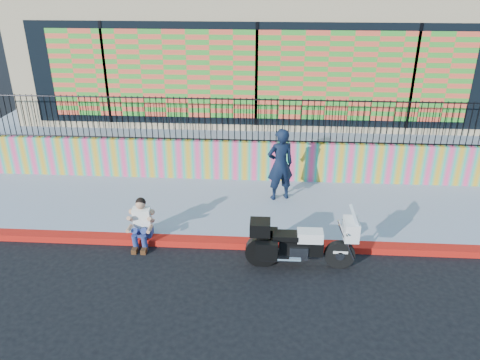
{
  "coord_description": "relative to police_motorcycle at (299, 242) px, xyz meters",
  "views": [
    {
      "loc": [
        0.4,
        -8.65,
        5.54
      ],
      "look_at": [
        -0.26,
        1.2,
        1.04
      ],
      "focal_mm": 35.0,
      "sensor_mm": 36.0,
      "label": 1
    }
  ],
  "objects": [
    {
      "name": "metal_fence",
      "position": [
        -1.05,
        3.9,
        1.29
      ],
      "size": [
        15.8,
        0.04,
        1.2
      ],
      "primitive_type": null,
      "color": "black",
      "rests_on": "mural_wall"
    },
    {
      "name": "storefront_building",
      "position": [
        -1.05,
        8.78,
        2.68
      ],
      "size": [
        14.0,
        8.06,
        4.0
      ],
      "color": "tan",
      "rests_on": "elevated_platform"
    },
    {
      "name": "mural_wall",
      "position": [
        -1.05,
        3.9,
        0.14
      ],
      "size": [
        16.0,
        0.2,
        1.1
      ],
      "primitive_type": "cube",
      "color": "#FA417E",
      "rests_on": "sidewalk"
    },
    {
      "name": "sidewalk",
      "position": [
        -1.05,
        2.3,
        -0.49
      ],
      "size": [
        16.0,
        3.0,
        0.15
      ],
      "primitive_type": "cube",
      "color": "#919AAE",
      "rests_on": "ground"
    },
    {
      "name": "red_curb",
      "position": [
        -1.05,
        0.65,
        -0.49
      ],
      "size": [
        16.0,
        0.3,
        0.15
      ],
      "primitive_type": "cube",
      "color": "#AC0E0C",
      "rests_on": "ground"
    },
    {
      "name": "seated_man",
      "position": [
        -3.35,
        0.55,
        -0.11
      ],
      "size": [
        0.54,
        0.71,
        1.06
      ],
      "color": "navy",
      "rests_on": "ground"
    },
    {
      "name": "police_officer",
      "position": [
        -0.36,
        2.75,
        0.52
      ],
      "size": [
        0.79,
        0.65,
        1.86
      ],
      "primitive_type": "imported",
      "rotation": [
        0.0,
        0.0,
        3.48
      ],
      "color": "black",
      "rests_on": "sidewalk"
    },
    {
      "name": "police_motorcycle",
      "position": [
        0.0,
        0.0,
        0.0
      ],
      "size": [
        2.16,
        0.71,
        1.35
      ],
      "color": "black",
      "rests_on": "ground"
    },
    {
      "name": "elevated_platform",
      "position": [
        -1.05,
        9.0,
        0.06
      ],
      "size": [
        16.0,
        10.0,
        1.25
      ],
      "primitive_type": "cube",
      "color": "#919AAE",
      "rests_on": "ground"
    },
    {
      "name": "ground",
      "position": [
        -1.05,
        0.65,
        -0.56
      ],
      "size": [
        90.0,
        90.0,
        0.0
      ],
      "primitive_type": "plane",
      "color": "black",
      "rests_on": "ground"
    }
  ]
}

